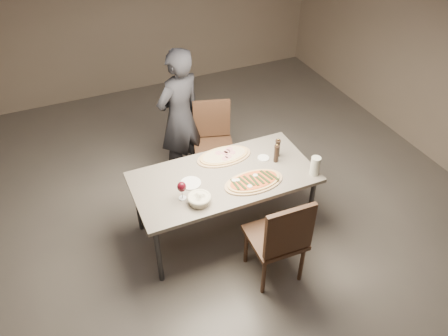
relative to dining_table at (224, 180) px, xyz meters
name	(u,v)px	position (x,y,z in m)	size (l,w,h in m)	color
room	(224,120)	(0.00, 0.00, 0.71)	(7.00, 7.00, 7.00)	#59534D
dining_table	(224,180)	(0.00, 0.00, 0.00)	(1.80, 0.90, 0.75)	slate
zucchini_pizza	(254,181)	(0.22, -0.21, 0.07)	(0.60, 0.33, 0.05)	tan
ham_pizza	(224,156)	(0.12, 0.28, 0.07)	(0.59, 0.32, 0.04)	tan
bread_basket	(199,199)	(-0.36, -0.26, 0.10)	(0.22, 0.22, 0.08)	beige
oil_dish	(263,158)	(0.49, 0.09, 0.06)	(0.12, 0.12, 0.01)	white
pepper_mill_left	(278,148)	(0.64, 0.08, 0.16)	(0.06, 0.06, 0.22)	black
pepper_mill_right	(276,153)	(0.58, 0.00, 0.16)	(0.06, 0.06, 0.22)	black
carafe	(315,166)	(0.83, -0.32, 0.16)	(0.10, 0.10, 0.20)	silver
wine_glass	(182,187)	(-0.48, -0.14, 0.19)	(0.09, 0.09, 0.19)	silver
side_plate	(191,183)	(-0.34, 0.02, 0.06)	(0.20, 0.20, 0.01)	white
chair_near	(281,237)	(0.21, -0.79, -0.12)	(0.50, 0.50, 1.02)	#40281B
chair_far	(213,137)	(0.27, 0.94, -0.15)	(0.57, 0.57, 0.97)	#40281B
diner	(180,117)	(-0.08, 1.07, 0.14)	(0.61, 0.40, 1.66)	black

